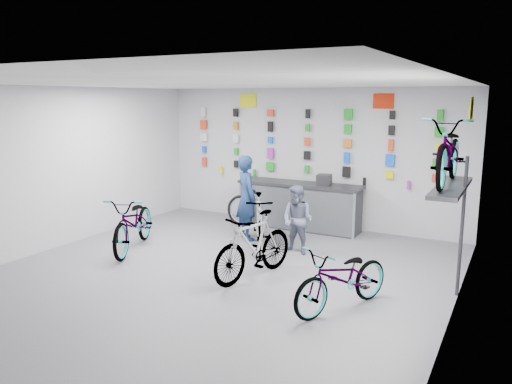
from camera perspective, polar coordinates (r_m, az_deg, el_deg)
The scene contains 20 objects.
floor at distance 7.91m, azimuth -5.45°, elevation -9.95°, with size 8.00×8.00×0.00m, color #525257.
ceiling at distance 7.41m, azimuth -5.87°, elevation 12.33°, with size 8.00×8.00×0.00m, color white.
wall_back at distance 11.03m, azimuth 6.00°, elevation 3.96°, with size 7.00×7.00×0.00m, color #BBBBBE.
wall_left at distance 9.88m, azimuth -22.79°, elevation 2.41°, with size 8.00×8.00×0.00m, color #BBBBBE.
wall_right at distance 6.31m, azimuth 21.83°, elevation -1.81°, with size 8.00×8.00×0.00m, color #BBBBBE.
counter at distance 10.78m, azimuth 4.97°, elevation -1.64°, with size 2.70×0.66×1.00m.
merch_wall at distance 10.91m, azimuth 6.18°, elevation 5.43°, with size 5.57×0.08×1.57m.
wall_bracket at distance 7.50m, azimuth 21.58°, elevation -0.17°, with size 0.39×1.90×2.00m.
sign_left at distance 11.59m, azimuth -0.92°, elevation 10.39°, with size 0.42×0.02×0.30m, color yellow.
sign_right at distance 10.44m, azimuth 14.37°, elevation 10.03°, with size 0.42×0.02×0.30m, color red.
sign_side at distance 7.37m, azimuth 23.40°, elevation 8.81°, with size 0.02×0.40×0.30m, color yellow.
bike_left at distance 9.50m, azimuth -13.79°, elevation -3.39°, with size 0.69×1.98×1.04m, color gray.
bike_center at distance 7.80m, azimuth -0.26°, elevation -6.15°, with size 0.49×1.74×1.04m, color gray.
bike_right at distance 6.78m, azimuth 9.90°, elevation -9.65°, with size 0.59×1.69×0.89m, color gray.
bike_service at distance 9.33m, azimuth 0.35°, elevation -3.41°, with size 0.48×1.69×1.02m, color gray.
bike_wall at distance 7.43m, azimuth 21.29°, elevation 4.34°, with size 0.63×1.80×0.95m, color gray.
clerk at distance 9.85m, azimuth -1.05°, elevation -0.66°, with size 0.61×0.40×1.68m, color navy.
customer at distance 9.00m, azimuth 4.77°, elevation -3.20°, with size 0.61×0.47×1.25m, color #51586D.
spare_wheel at distance 11.03m, azimuth -1.79°, elevation -2.12°, with size 0.68×0.14×0.68m.
register at distance 10.47m, azimuth 7.78°, elevation 1.41°, with size 0.28×0.30×0.22m, color black.
Camera 1 is at (4.13, -6.14, 2.78)m, focal length 35.00 mm.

